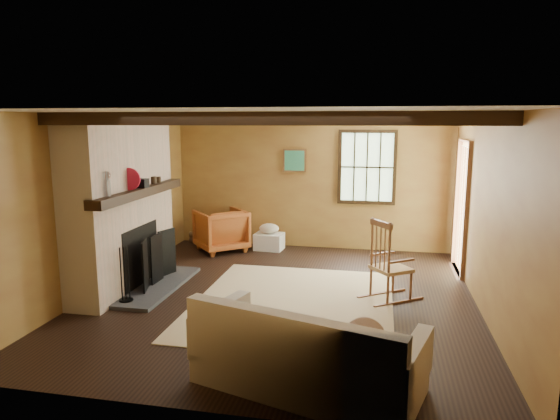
% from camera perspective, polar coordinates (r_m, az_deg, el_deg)
% --- Properties ---
extents(ground, '(5.50, 5.50, 0.00)m').
position_cam_1_polar(ground, '(6.74, 0.15, -9.86)').
color(ground, black).
rests_on(ground, ground).
extents(room_envelope, '(5.02, 5.52, 2.44)m').
position_cam_1_polar(room_envelope, '(6.59, 2.48, 4.27)').
color(room_envelope, olive).
rests_on(room_envelope, ground).
extents(fireplace, '(1.02, 2.30, 2.40)m').
position_cam_1_polar(fireplace, '(7.22, -17.45, 0.07)').
color(fireplace, '#AB6142').
rests_on(fireplace, ground).
extents(rug, '(2.50, 3.00, 0.01)m').
position_cam_1_polar(rug, '(6.52, 1.55, -10.53)').
color(rug, '#C9B886').
rests_on(rug, ground).
extents(rocking_chair, '(0.86, 0.79, 1.07)m').
position_cam_1_polar(rocking_chair, '(6.66, 12.33, -6.27)').
color(rocking_chair, tan).
rests_on(rocking_chair, ground).
extents(sofa, '(2.13, 1.39, 0.79)m').
position_cam_1_polar(sofa, '(4.49, 2.95, -16.63)').
color(sofa, beige).
rests_on(sofa, ground).
extents(firewood_pile, '(0.59, 0.11, 0.22)m').
position_cam_1_polar(firewood_pile, '(9.65, -8.60, -3.15)').
color(firewood_pile, '#533623').
rests_on(firewood_pile, ground).
extents(laundry_basket, '(0.53, 0.42, 0.30)m').
position_cam_1_polar(laundry_basket, '(9.08, -1.25, -3.61)').
color(laundry_basket, white).
rests_on(laundry_basket, ground).
extents(basket_pillow, '(0.44, 0.40, 0.18)m').
position_cam_1_polar(basket_pillow, '(9.03, -1.25, -2.12)').
color(basket_pillow, beige).
rests_on(basket_pillow, laundry_basket).
extents(armchair, '(1.15, 1.15, 0.75)m').
position_cam_1_polar(armchair, '(9.02, -6.75, -2.30)').
color(armchair, '#BF6026').
rests_on(armchair, ground).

